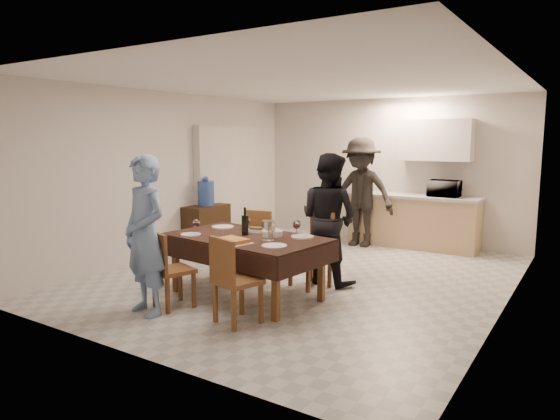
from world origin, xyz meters
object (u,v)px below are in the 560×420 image
(water_jug, at_px, (206,193))
(microwave, at_px, (444,188))
(water_pitcher, at_px, (268,230))
(person_near, at_px, (145,235))
(wine_bottle, at_px, (245,221))
(dining_table, at_px, (246,239))
(savoury_tart, at_px, (233,241))
(console, at_px, (207,227))
(person_far, at_px, (328,219))
(person_kitchen, at_px, (361,192))

(water_jug, distance_m, microwave, 4.00)
(water_pitcher, bearing_deg, person_near, -131.99)
(person_near, bearing_deg, water_pitcher, 59.60)
(wine_bottle, bearing_deg, water_pitcher, -14.04)
(dining_table, bearing_deg, water_jug, 147.63)
(savoury_tart, bearing_deg, water_pitcher, 52.85)
(console, distance_m, person_near, 3.19)
(wine_bottle, bearing_deg, water_jug, 141.20)
(console, xyz_separation_m, savoury_tart, (2.20, -2.08, 0.38))
(dining_table, bearing_deg, savoury_tart, -68.66)
(dining_table, distance_m, person_far, 1.19)
(water_jug, bearing_deg, water_pitcher, -35.51)
(person_near, distance_m, person_far, 2.37)
(microwave, xyz_separation_m, person_near, (-1.84, -4.87, -0.19))
(wine_bottle, distance_m, person_near, 1.21)
(console, relative_size, water_pitcher, 3.65)
(wine_bottle, distance_m, water_pitcher, 0.42)
(water_jug, xyz_separation_m, wine_bottle, (2.05, -1.65, -0.06))
(console, bearing_deg, person_far, -13.75)
(water_jug, height_order, person_near, person_near)
(savoury_tart, bearing_deg, dining_table, 104.74)
(dining_table, relative_size, person_near, 1.16)
(console, bearing_deg, microwave, 31.99)
(dining_table, bearing_deg, microwave, 77.88)
(wine_bottle, height_order, microwave, microwave)
(savoury_tart, relative_size, person_far, 0.23)
(water_jug, distance_m, savoury_tart, 3.03)
(dining_table, height_order, water_pitcher, water_pitcher)
(console, height_order, microwave, microwave)
(water_jug, height_order, microwave, microwave)
(savoury_tart, height_order, person_kitchen, person_kitchen)
(wine_bottle, xyz_separation_m, person_near, (-0.50, -1.10, -0.04))
(dining_table, relative_size, microwave, 3.97)
(microwave, distance_m, person_near, 5.21)
(savoury_tart, xyz_separation_m, person_far, (0.45, 1.43, 0.09))
(person_near, bearing_deg, water_jug, 131.01)
(savoury_tart, height_order, microwave, microwave)
(person_near, bearing_deg, person_kitchen, 94.74)
(wine_bottle, relative_size, microwave, 0.67)
(wine_bottle, bearing_deg, microwave, 70.38)
(water_pitcher, bearing_deg, console, 144.49)
(water_pitcher, height_order, savoury_tart, water_pitcher)
(water_pitcher, distance_m, person_near, 1.35)
(dining_table, distance_m, wine_bottle, 0.21)
(person_far, xyz_separation_m, person_kitchen, (-0.57, 2.32, 0.10))
(dining_table, height_order, microwave, microwave)
(dining_table, distance_m, person_near, 1.20)
(person_near, bearing_deg, dining_table, 73.94)
(person_far, relative_size, person_kitchen, 0.90)
(wine_bottle, height_order, savoury_tart, wine_bottle)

